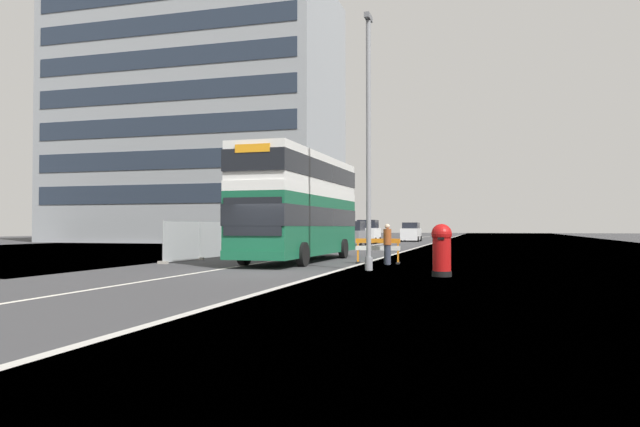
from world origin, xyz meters
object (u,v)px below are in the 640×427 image
(lamppost_foreground, at_px, (369,148))
(car_receding_mid, at_px, (353,234))
(double_decker_bus, at_px, (300,205))
(red_pillar_postbox, at_px, (442,248))
(roadworks_barrier, at_px, (378,248))
(car_oncoming_near, at_px, (328,236))
(car_receding_far, at_px, (368,232))
(pedestrian_at_kerb, at_px, (387,244))
(car_far_side, at_px, (411,232))

(lamppost_foreground, distance_m, car_receding_mid, 29.37)
(double_decker_bus, height_order, red_pillar_postbox, double_decker_bus)
(roadworks_barrier, height_order, car_oncoming_near, car_oncoming_near)
(double_decker_bus, bearing_deg, car_receding_far, 95.30)
(double_decker_bus, distance_m, car_receding_mid, 23.59)
(lamppost_foreground, height_order, car_receding_mid, lamppost_foreground)
(double_decker_bus, relative_size, car_oncoming_near, 2.83)
(lamppost_foreground, bearing_deg, red_pillar_postbox, -35.30)
(pedestrian_at_kerb, bearing_deg, car_oncoming_near, 113.53)
(pedestrian_at_kerb, bearing_deg, red_pillar_postbox, -63.94)
(car_oncoming_near, bearing_deg, lamppost_foreground, -70.65)
(lamppost_foreground, distance_m, pedestrian_at_kerb, 5.12)
(double_decker_bus, xyz_separation_m, car_oncoming_near, (-2.64, 14.76, -1.70))
(car_receding_far, bearing_deg, roadworks_barrier, -77.90)
(car_far_side, bearing_deg, car_receding_mid, -100.61)
(roadworks_barrier, xyz_separation_m, pedestrian_at_kerb, (0.52, -0.58, 0.17))
(lamppost_foreground, distance_m, red_pillar_postbox, 5.01)
(lamppost_foreground, bearing_deg, car_oncoming_near, 109.35)
(double_decker_bus, distance_m, lamppost_foreground, 6.80)
(lamppost_foreground, relative_size, car_receding_far, 2.52)
(red_pillar_postbox, height_order, car_receding_far, car_receding_far)
(red_pillar_postbox, height_order, pedestrian_at_kerb, pedestrian_at_kerb)
(lamppost_foreground, relative_size, red_pillar_postbox, 5.57)
(lamppost_foreground, xyz_separation_m, pedestrian_at_kerb, (0.11, 3.56, -3.68))
(roadworks_barrier, height_order, pedestrian_at_kerb, pedestrian_at_kerb)
(car_receding_far, relative_size, pedestrian_at_kerb, 2.18)
(red_pillar_postbox, relative_size, car_far_side, 0.40)
(lamppost_foreground, height_order, car_oncoming_near, lamppost_foreground)
(double_decker_bus, relative_size, lamppost_foreground, 1.21)
(red_pillar_postbox, distance_m, roadworks_barrier, 6.95)
(red_pillar_postbox, height_order, car_oncoming_near, car_oncoming_near)
(car_oncoming_near, height_order, car_receding_far, car_receding_far)
(car_far_side, height_order, pedestrian_at_kerb, car_far_side)
(double_decker_bus, relative_size, car_receding_mid, 2.87)
(red_pillar_postbox, xyz_separation_m, car_oncoming_near, (-9.75, 21.70, 0.01))
(roadworks_barrier, relative_size, car_oncoming_near, 0.48)
(car_receding_mid, height_order, car_receding_far, car_receding_far)
(double_decker_bus, bearing_deg, pedestrian_at_kerb, -17.40)
(car_receding_mid, xyz_separation_m, car_receding_far, (-0.10, 6.93, 0.09))
(red_pillar_postbox, height_order, car_far_side, car_far_side)
(car_oncoming_near, bearing_deg, car_far_side, 83.25)
(car_far_side, bearing_deg, red_pillar_postbox, -81.54)
(car_oncoming_near, height_order, pedestrian_at_kerb, car_oncoming_near)
(roadworks_barrier, bearing_deg, car_receding_far, 102.10)
(lamppost_foreground, bearing_deg, pedestrian_at_kerb, 88.23)
(lamppost_foreground, bearing_deg, double_decker_bus, 130.91)
(lamppost_foreground, bearing_deg, roadworks_barrier, 95.72)
(car_receding_far, xyz_separation_m, car_far_side, (3.06, 8.87, -0.08))
(lamppost_foreground, height_order, roadworks_barrier, lamppost_foreground)
(car_oncoming_near, relative_size, pedestrian_at_kerb, 2.34)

